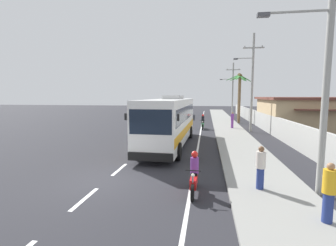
# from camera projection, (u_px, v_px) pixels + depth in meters

# --- Properties ---
(ground_plane) EXTENTS (160.00, 160.00, 0.00)m
(ground_plane) POSITION_uv_depth(u_px,v_px,m) (106.00, 181.00, 10.76)
(ground_plane) COLOR #28282D
(sidewalk_kerb) EXTENTS (3.20, 90.00, 0.14)m
(sidewalk_kerb) POSITION_uv_depth(u_px,v_px,m) (237.00, 142.00, 19.52)
(sidewalk_kerb) COLOR gray
(sidewalk_kerb) RESTS_ON ground
(lane_markings) EXTENTS (3.91, 71.00, 0.01)m
(lane_markings) POSITION_uv_depth(u_px,v_px,m) (186.00, 132.00, 24.90)
(lane_markings) COLOR white
(lane_markings) RESTS_ON ground
(boundary_wall) EXTENTS (0.24, 60.00, 1.82)m
(boundary_wall) POSITION_uv_depth(u_px,v_px,m) (274.00, 126.00, 22.76)
(boundary_wall) COLOR #B2B2AD
(boundary_wall) RESTS_ON ground
(coach_bus_foreground) EXTENTS (3.07, 11.91, 3.76)m
(coach_bus_foreground) POSITION_uv_depth(u_px,v_px,m) (170.00, 120.00, 18.28)
(coach_bus_foreground) COLOR white
(coach_bus_foreground) RESTS_ON ground
(coach_bus_far_lane) EXTENTS (3.36, 11.17, 3.71)m
(coach_bus_far_lane) POSITION_uv_depth(u_px,v_px,m) (173.00, 105.00, 45.38)
(coach_bus_far_lane) COLOR #2366A8
(coach_bus_far_lane) RESTS_ON ground
(motorcycle_beside_bus) EXTENTS (0.56, 1.96, 1.68)m
(motorcycle_beside_bus) POSITION_uv_depth(u_px,v_px,m) (203.00, 123.00, 27.44)
(motorcycle_beside_bus) COLOR black
(motorcycle_beside_bus) RESTS_ON ground
(motorcycle_trailing) EXTENTS (0.56, 1.96, 1.61)m
(motorcycle_trailing) POSITION_uv_depth(u_px,v_px,m) (194.00, 176.00, 9.40)
(motorcycle_trailing) COLOR black
(motorcycle_trailing) RESTS_ON ground
(pedestrian_near_kerb) EXTENTS (0.36, 0.36, 1.68)m
(pedestrian_near_kerb) POSITION_uv_depth(u_px,v_px,m) (261.00, 167.00, 9.41)
(pedestrian_near_kerb) COLOR navy
(pedestrian_near_kerb) RESTS_ON sidewalk_kerb
(pedestrian_midwalk) EXTENTS (0.36, 0.36, 1.78)m
(pedestrian_midwalk) POSITION_uv_depth(u_px,v_px,m) (232.00, 120.00, 27.31)
(pedestrian_midwalk) COLOR #75388E
(pedestrian_midwalk) RESTS_ON sidewalk_kerb
(pedestrian_far_walk) EXTENTS (0.36, 0.36, 1.74)m
(pedestrian_far_walk) POSITION_uv_depth(u_px,v_px,m) (329.00, 191.00, 6.89)
(pedestrian_far_walk) COLOR navy
(pedestrian_far_walk) RESTS_ON sidewalk_kerb
(utility_pole_nearest) EXTENTS (3.55, 0.24, 9.42)m
(utility_pole_nearest) POSITION_uv_depth(u_px,v_px,m) (325.00, 61.00, 8.75)
(utility_pole_nearest) COLOR #9E9E99
(utility_pole_nearest) RESTS_ON ground
(utility_pole_mid) EXTENTS (2.95, 0.24, 9.92)m
(utility_pole_mid) POSITION_uv_depth(u_px,v_px,m) (252.00, 81.00, 24.78)
(utility_pole_mid) COLOR #9E9E99
(utility_pole_mid) RESTS_ON ground
(utility_pole_far) EXTENTS (3.33, 0.24, 9.17)m
(utility_pole_far) POSITION_uv_depth(u_px,v_px,m) (232.00, 89.00, 40.98)
(utility_pole_far) COLOR #9E9E99
(utility_pole_far) RESTS_ON ground
(palm_nearest) EXTENTS (2.76, 2.74, 6.67)m
(palm_nearest) POSITION_uv_depth(u_px,v_px,m) (240.00, 89.00, 33.05)
(palm_nearest) COLOR brown
(palm_nearest) RESTS_ON ground
(palm_second) EXTENTS (3.90, 3.97, 7.09)m
(palm_second) POSITION_uv_depth(u_px,v_px,m) (239.00, 85.00, 36.65)
(palm_second) COLOR brown
(palm_second) RESTS_ON ground
(roadside_building) EXTENTS (10.76, 9.40, 3.58)m
(roadside_building) POSITION_uv_depth(u_px,v_px,m) (316.00, 114.00, 25.34)
(roadside_building) COLOR tan
(roadside_building) RESTS_ON ground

